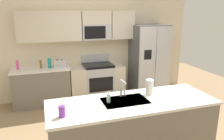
{
  "coord_description": "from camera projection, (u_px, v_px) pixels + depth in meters",
  "views": [
    {
      "loc": [
        -1.33,
        -3.39,
        2.18
      ],
      "look_at": [
        -0.04,
        0.6,
        1.05
      ],
      "focal_mm": 34.94,
      "sensor_mm": 36.0,
      "label": 1
    }
  ],
  "objects": [
    {
      "name": "toaster",
      "position": [
        60.0,
        64.0,
        5.14
      ],
      "size": [
        0.28,
        0.16,
        0.18
      ],
      "color": "#B7BABF",
      "rests_on": "back_counter"
    },
    {
      "name": "island_counter",
      "position": [
        132.0,
        128.0,
        3.34
      ],
      "size": [
        2.5,
        0.89,
        0.9
      ],
      "color": "slate",
      "rests_on": "ground"
    },
    {
      "name": "back_counter",
      "position": [
        42.0,
        86.0,
        5.2
      ],
      "size": [
        1.32,
        0.63,
        0.9
      ],
      "color": "slate",
      "rests_on": "ground"
    },
    {
      "name": "bottle_teal",
      "position": [
        49.0,
        63.0,
        5.06
      ],
      "size": [
        0.08,
        0.08,
        0.23
      ],
      "primitive_type": "cylinder",
      "color": "teal",
      "rests_on": "back_counter"
    },
    {
      "name": "pepper_mill",
      "position": [
        41.0,
        64.0,
        5.06
      ],
      "size": [
        0.05,
        0.05,
        0.2
      ],
      "primitive_type": "cylinder",
      "color": "brown",
      "rests_on": "back_counter"
    },
    {
      "name": "soap_dispenser",
      "position": [
        109.0,
        98.0,
        3.16
      ],
      "size": [
        0.06,
        0.06,
        0.17
      ],
      "color": "#A5D8B2",
      "rests_on": "island_counter"
    },
    {
      "name": "range_oven",
      "position": [
        97.0,
        81.0,
        5.6
      ],
      "size": [
        1.36,
        0.61,
        1.1
      ],
      "color": "#B7BABF",
      "rests_on": "ground"
    },
    {
      "name": "refrigerator",
      "position": [
        149.0,
        60.0,
        5.84
      ],
      "size": [
        0.9,
        0.76,
        1.85
      ],
      "color": "#4C4F54",
      "rests_on": "ground"
    },
    {
      "name": "drink_cup_purple",
      "position": [
        62.0,
        111.0,
        2.72
      ],
      "size": [
        0.08,
        0.08,
        0.26
      ],
      "color": "purple",
      "rests_on": "island_counter"
    },
    {
      "name": "bottle_pink",
      "position": [
        17.0,
        65.0,
        4.96
      ],
      "size": [
        0.06,
        0.06,
        0.21
      ],
      "primitive_type": "cylinder",
      "color": "#EA4C93",
      "rests_on": "back_counter"
    },
    {
      "name": "sink_faucet",
      "position": [
        122.0,
        87.0,
        3.32
      ],
      "size": [
        0.08,
        0.21,
        0.28
      ],
      "color": "#B7BABF",
      "rests_on": "island_counter"
    },
    {
      "name": "paper_towel_roll",
      "position": [
        149.0,
        87.0,
        3.46
      ],
      "size": [
        0.12,
        0.12,
        0.24
      ],
      "primitive_type": "cylinder",
      "color": "white",
      "rests_on": "island_counter"
    },
    {
      "name": "ground_plane",
      "position": [
        124.0,
        132.0,
        4.08
      ],
      "size": [
        9.0,
        9.0,
        0.0
      ],
      "primitive_type": "plane",
      "color": "#997A56",
      "rests_on": "ground"
    },
    {
      "name": "kitchen_wall_unit",
      "position": [
        90.0,
        40.0,
        5.57
      ],
      "size": [
        5.2,
        0.43,
        2.6
      ],
      "color": "beige",
      "rests_on": "ground"
    }
  ]
}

